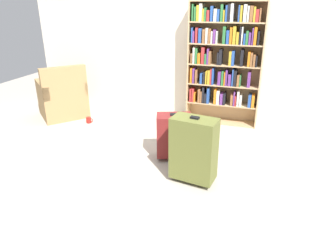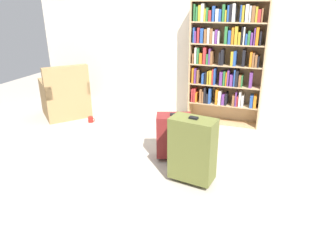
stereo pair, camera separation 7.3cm
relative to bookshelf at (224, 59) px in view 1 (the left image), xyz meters
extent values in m
plane|color=#B2A899|center=(-0.67, -1.48, -1.03)|extent=(9.50, 9.50, 0.00)
cube|color=beige|center=(-0.67, 0.20, 0.27)|extent=(5.43, 0.10, 2.60)
cube|color=tan|center=(-0.53, -0.01, -0.10)|extent=(0.02, 0.27, 1.87)
cube|color=tan|center=(0.56, -0.01, -0.10)|extent=(0.02, 0.27, 1.87)
cube|color=tan|center=(0.02, 0.12, -0.10)|extent=(1.11, 0.02, 1.87)
cube|color=tan|center=(0.02, -0.01, -1.02)|extent=(1.07, 0.25, 0.02)
cube|color=tan|center=(0.02, -0.01, -0.71)|extent=(1.07, 0.25, 0.02)
cube|color=tan|center=(0.02, -0.01, -0.40)|extent=(1.07, 0.25, 0.02)
cube|color=tan|center=(0.02, -0.01, -0.09)|extent=(1.07, 0.25, 0.02)
cube|color=tan|center=(0.02, -0.01, 0.22)|extent=(1.07, 0.25, 0.02)
cube|color=tan|center=(0.02, -0.01, 0.53)|extent=(1.07, 0.25, 0.02)
cube|color=tan|center=(0.02, -0.01, 0.82)|extent=(1.07, 0.25, 0.02)
cube|color=#B22D2D|center=(-0.48, -0.05, -0.60)|extent=(0.03, 0.16, 0.21)
cube|color=#B22D2D|center=(-0.44, -0.05, -0.59)|extent=(0.03, 0.16, 0.22)
cube|color=orange|center=(-0.41, -0.04, -0.62)|extent=(0.02, 0.18, 0.15)
cube|color=brown|center=(-0.34, -0.04, -0.59)|extent=(0.03, 0.19, 0.22)
cube|color=brown|center=(-0.30, -0.02, -0.61)|extent=(0.02, 0.22, 0.19)
cube|color=black|center=(-0.27, -0.04, -0.57)|extent=(0.03, 0.19, 0.25)
cube|color=black|center=(-0.23, -0.02, -0.62)|extent=(0.04, 0.22, 0.16)
cube|color=#264C99|center=(-0.19, -0.05, -0.58)|extent=(0.04, 0.16, 0.24)
cube|color=orange|center=(-0.08, -0.05, -0.58)|extent=(0.04, 0.16, 0.23)
cube|color=silver|center=(-0.04, -0.05, -0.60)|extent=(0.04, 0.16, 0.21)
cube|color=#66337F|center=(0.02, -0.02, -0.62)|extent=(0.04, 0.22, 0.16)
cube|color=black|center=(0.06, -0.02, -0.61)|extent=(0.03, 0.22, 0.18)
cube|color=brown|center=(0.18, -0.04, -0.62)|extent=(0.04, 0.19, 0.17)
cube|color=#66337F|center=(0.21, -0.04, -0.59)|extent=(0.02, 0.18, 0.22)
cube|color=#B22D2D|center=(0.24, -0.05, -0.62)|extent=(0.02, 0.17, 0.16)
cube|color=silver|center=(0.27, -0.03, -0.59)|extent=(0.03, 0.21, 0.23)
cube|color=silver|center=(0.31, -0.03, -0.62)|extent=(0.03, 0.20, 0.17)
cube|color=#264C99|center=(0.45, -0.04, -0.61)|extent=(0.04, 0.19, 0.18)
cube|color=orange|center=(0.50, -0.04, -0.61)|extent=(0.04, 0.18, 0.19)
cube|color=orange|center=(-0.47, -0.04, -0.27)|extent=(0.03, 0.19, 0.23)
cube|color=#66337F|center=(-0.44, -0.04, -0.27)|extent=(0.03, 0.18, 0.23)
cube|color=brown|center=(-0.40, -0.05, -0.28)|extent=(0.03, 0.16, 0.21)
cube|color=#264C99|center=(-0.31, -0.04, -0.31)|extent=(0.03, 0.19, 0.16)
cube|color=black|center=(-0.27, -0.03, -0.30)|extent=(0.03, 0.20, 0.18)
cube|color=gold|center=(-0.24, -0.05, -0.29)|extent=(0.02, 0.16, 0.20)
cube|color=gold|center=(-0.20, -0.03, -0.28)|extent=(0.04, 0.20, 0.22)
cube|color=#B22D2D|center=(-0.16, -0.02, -0.27)|extent=(0.02, 0.22, 0.24)
cube|color=#264C99|center=(-0.13, -0.05, -0.26)|extent=(0.02, 0.17, 0.25)
cube|color=#66337F|center=(-0.03, -0.03, -0.29)|extent=(0.04, 0.20, 0.20)
cube|color=#2D7238|center=(0.01, -0.05, -0.28)|extent=(0.03, 0.17, 0.22)
cube|color=orange|center=(0.05, -0.05, -0.29)|extent=(0.02, 0.17, 0.21)
cube|color=#66337F|center=(0.07, -0.05, -0.27)|extent=(0.03, 0.16, 0.24)
cube|color=#66337F|center=(0.12, -0.05, -0.30)|extent=(0.04, 0.17, 0.17)
cube|color=#264C99|center=(0.17, -0.04, -0.26)|extent=(0.02, 0.18, 0.25)
cube|color=black|center=(0.20, -0.02, -0.27)|extent=(0.04, 0.22, 0.24)
cube|color=brown|center=(0.25, -0.02, -0.30)|extent=(0.04, 0.22, 0.17)
cube|color=#2D7238|center=(0.28, -0.03, -0.31)|extent=(0.02, 0.20, 0.17)
cube|color=#66337F|center=(0.41, -0.04, -0.28)|extent=(0.04, 0.18, 0.23)
cube|color=brown|center=(-0.48, -0.05, 0.00)|extent=(0.02, 0.16, 0.15)
cube|color=silver|center=(-0.44, -0.05, 0.04)|extent=(0.03, 0.16, 0.24)
cube|color=#2D7238|center=(-0.40, -0.04, 0.04)|extent=(0.03, 0.19, 0.23)
cube|color=orange|center=(-0.36, -0.02, 0.00)|extent=(0.04, 0.22, 0.16)
cube|color=#B22D2D|center=(-0.30, -0.03, 0.05)|extent=(0.04, 0.20, 0.25)
cube|color=#2D7238|center=(-0.26, -0.06, 0.00)|extent=(0.03, 0.15, 0.15)
cube|color=#66337F|center=(-0.23, -0.02, 0.04)|extent=(0.02, 0.22, 0.23)
cube|color=brown|center=(-0.20, -0.03, 0.02)|extent=(0.03, 0.21, 0.19)
cube|color=black|center=(-0.07, -0.04, 0.01)|extent=(0.02, 0.19, 0.18)
cube|color=black|center=(-0.04, -0.03, 0.04)|extent=(0.04, 0.20, 0.23)
cube|color=gold|center=(0.11, -0.05, 0.02)|extent=(0.04, 0.16, 0.21)
cube|color=#264C99|center=(0.15, -0.05, 0.03)|extent=(0.04, 0.16, 0.21)
cube|color=black|center=(0.28, -0.03, 0.04)|extent=(0.04, 0.21, 0.24)
cube|color=orange|center=(0.38, -0.03, 0.03)|extent=(0.03, 0.20, 0.21)
cube|color=brown|center=(0.41, -0.03, 0.02)|extent=(0.03, 0.21, 0.20)
cube|color=brown|center=(0.45, -0.06, 0.01)|extent=(0.03, 0.15, 0.17)
cube|color=black|center=(0.49, -0.03, 0.00)|extent=(0.02, 0.20, 0.16)
cube|color=#264C99|center=(-0.48, -0.04, 0.34)|extent=(0.02, 0.18, 0.22)
cube|color=#66337F|center=(-0.45, -0.03, 0.32)|extent=(0.02, 0.21, 0.17)
cube|color=#B22D2D|center=(-0.41, -0.02, 0.34)|extent=(0.03, 0.22, 0.22)
cube|color=#264C99|center=(-0.36, -0.04, 0.34)|extent=(0.04, 0.18, 0.21)
cube|color=brown|center=(-0.30, -0.04, 0.33)|extent=(0.04, 0.19, 0.20)
cube|color=silver|center=(-0.26, -0.05, 0.34)|extent=(0.03, 0.16, 0.22)
cube|color=brown|center=(-0.22, -0.06, 0.34)|extent=(0.04, 0.15, 0.21)
cube|color=silver|center=(-0.18, -0.04, 0.32)|extent=(0.02, 0.18, 0.17)
cube|color=#66337F|center=(-0.14, -0.05, 0.33)|extent=(0.03, 0.17, 0.20)
cube|color=silver|center=(-0.11, -0.03, 0.32)|extent=(0.02, 0.20, 0.18)
cube|color=#2D7238|center=(0.00, -0.05, 0.36)|extent=(0.04, 0.16, 0.25)
cube|color=#264C99|center=(0.05, -0.02, 0.33)|extent=(0.04, 0.22, 0.19)
cube|color=orange|center=(0.09, -0.02, 0.35)|extent=(0.03, 0.23, 0.24)
cube|color=gold|center=(0.14, -0.02, 0.36)|extent=(0.04, 0.22, 0.25)
cube|color=gold|center=(0.19, -0.05, 0.32)|extent=(0.04, 0.16, 0.17)
cube|color=black|center=(0.22, -0.03, 0.36)|extent=(0.02, 0.20, 0.25)
cube|color=silver|center=(0.25, -0.04, 0.36)|extent=(0.02, 0.19, 0.25)
cube|color=#264C99|center=(0.29, -0.04, 0.31)|extent=(0.03, 0.19, 0.15)
cube|color=#2D7238|center=(0.32, -0.02, 0.33)|extent=(0.03, 0.22, 0.19)
cube|color=#66337F|center=(0.36, -0.05, 0.32)|extent=(0.03, 0.16, 0.17)
cube|color=#66337F|center=(0.40, -0.06, 0.35)|extent=(0.02, 0.15, 0.24)
cube|color=orange|center=(0.43, -0.02, 0.36)|extent=(0.04, 0.23, 0.25)
cube|color=black|center=(0.48, -0.02, 0.33)|extent=(0.03, 0.22, 0.19)
cube|color=#2D7238|center=(-0.48, -0.05, 0.66)|extent=(0.02, 0.17, 0.24)
cube|color=#2D7238|center=(-0.44, -0.03, 0.64)|extent=(0.03, 0.21, 0.20)
cube|color=gold|center=(-0.40, -0.04, 0.66)|extent=(0.04, 0.19, 0.22)
cube|color=silver|center=(-0.36, -0.04, 0.67)|extent=(0.04, 0.19, 0.24)
cube|color=gold|center=(-0.32, -0.05, 0.63)|extent=(0.03, 0.16, 0.17)
cube|color=#2D7238|center=(-0.29, -0.02, 0.64)|extent=(0.03, 0.23, 0.19)
cube|color=#B22D2D|center=(-0.25, -0.04, 0.62)|extent=(0.04, 0.18, 0.15)
cube|color=#264C99|center=(-0.20, -0.03, 0.65)|extent=(0.04, 0.20, 0.21)
cube|color=silver|center=(-0.15, -0.06, 0.63)|extent=(0.04, 0.15, 0.17)
cube|color=#264C99|center=(-0.10, -0.02, 0.63)|extent=(0.04, 0.23, 0.17)
cube|color=#2D7238|center=(-0.06, -0.03, 0.66)|extent=(0.04, 0.21, 0.23)
cube|color=gold|center=(-0.02, -0.02, 0.62)|extent=(0.02, 0.23, 0.16)
cube|color=#264C99|center=(0.01, -0.03, 0.66)|extent=(0.03, 0.21, 0.22)
cube|color=black|center=(0.04, -0.04, 0.66)|extent=(0.04, 0.18, 0.24)
cube|color=silver|center=(0.09, -0.04, 0.67)|extent=(0.04, 0.19, 0.24)
cube|color=#264C99|center=(0.18, -0.03, 0.66)|extent=(0.02, 0.21, 0.23)
cube|color=gold|center=(0.22, -0.05, 0.65)|extent=(0.03, 0.16, 0.22)
cube|color=silver|center=(0.27, -0.03, 0.66)|extent=(0.04, 0.20, 0.24)
cube|color=silver|center=(0.31, -0.03, 0.65)|extent=(0.03, 0.21, 0.22)
cube|color=brown|center=(0.35, -0.05, 0.65)|extent=(0.04, 0.17, 0.22)
cube|color=gold|center=(0.39, -0.02, 0.65)|extent=(0.03, 0.22, 0.21)
cube|color=#B22D2D|center=(0.43, -0.05, 0.63)|extent=(0.04, 0.16, 0.17)
cube|color=brown|center=(0.47, -0.05, 0.64)|extent=(0.02, 0.16, 0.18)
cube|color=#9E7A4C|center=(-2.61, -0.51, -0.83)|extent=(0.99, 0.99, 0.40)
cube|color=tan|center=(-2.61, -0.51, -0.59)|extent=(0.77, 0.76, 0.08)
cube|color=#9E7A4C|center=(-2.40, -0.70, -0.38)|extent=(0.55, 0.61, 0.50)
cube|color=#9E7A4C|center=(-2.42, -0.28, -0.52)|extent=(0.59, 0.54, 0.22)
cube|color=#9E7A4C|center=(-2.81, -0.73, -0.52)|extent=(0.59, 0.54, 0.22)
cylinder|color=red|center=(-2.02, -0.69, -0.98)|extent=(0.08, 0.08, 0.10)
torus|color=red|center=(-1.97, -0.69, -0.98)|extent=(0.06, 0.01, 0.06)
cube|color=brown|center=(-0.03, -1.83, -0.64)|extent=(0.50, 0.32, 0.68)
cube|color=black|center=(-0.03, -1.83, -0.29)|extent=(0.10, 0.06, 0.02)
cylinder|color=black|center=(-0.19, -1.80, -1.01)|extent=(0.06, 0.06, 0.05)
cylinder|color=black|center=(0.13, -1.85, -1.01)|extent=(0.06, 0.06, 0.05)
cube|color=maroon|center=(-0.38, -1.39, -0.72)|extent=(0.47, 0.37, 0.52)
cube|color=black|center=(-0.38, -1.39, -0.45)|extent=(0.10, 0.08, 0.02)
cylinder|color=black|center=(-0.52, -1.44, -1.01)|extent=(0.06, 0.06, 0.05)
cylinder|color=black|center=(-0.24, -1.34, -1.01)|extent=(0.06, 0.06, 0.05)
camera|label=1|loc=(0.54, -4.55, 0.79)|focal=31.58mm
camera|label=2|loc=(0.61, -4.53, 0.79)|focal=31.58mm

